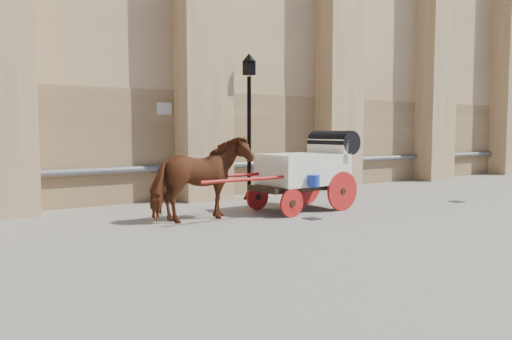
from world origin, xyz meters
TOP-DOWN VIEW (x-y plane):
  - ground at (0.00, 0.00)m, footprint 90.00×90.00m
  - horse at (-2.59, 0.72)m, footprint 2.19×1.09m
  - carriage at (0.29, 0.69)m, footprint 4.40×1.59m
  - street_lamp at (0.08, 2.98)m, footprint 0.38×0.38m
  - drain_grate_near at (-0.49, -0.41)m, footprint 0.34×0.34m
  - drain_grate_far at (4.41, -0.58)m, footprint 0.35×0.35m

SIDE VIEW (x-z plane):
  - ground at x=0.00m, z-range 0.00..0.00m
  - drain_grate_near at x=-0.49m, z-range 0.00..0.01m
  - drain_grate_far at x=4.41m, z-range 0.00..0.01m
  - horse at x=-2.59m, z-range 0.00..1.81m
  - carriage at x=0.29m, z-range 0.08..1.98m
  - street_lamp at x=0.08m, z-range 0.14..4.16m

